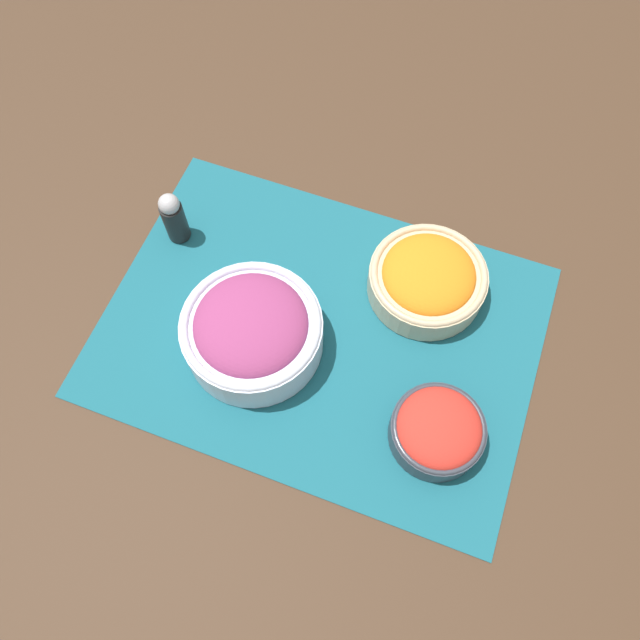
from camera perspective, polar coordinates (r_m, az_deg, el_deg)
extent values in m
plane|color=#422D1E|center=(0.85, 0.00, -0.98)|extent=(3.00, 3.00, 0.00)
cube|color=#195B6B|center=(0.84, 0.00, -0.93)|extent=(0.58, 0.42, 0.00)
cylinder|color=silver|center=(0.81, -6.14, -1.27)|extent=(0.18, 0.18, 0.06)
torus|color=silver|center=(0.78, -6.36, -0.39)|extent=(0.18, 0.18, 0.01)
ellipsoid|color=#93386B|center=(0.78, -6.36, -0.39)|extent=(0.15, 0.15, 0.05)
cylinder|color=#C6B28E|center=(0.86, 9.71, 3.48)|extent=(0.16, 0.16, 0.04)
torus|color=#C6B28E|center=(0.85, 9.93, 4.17)|extent=(0.16, 0.16, 0.01)
ellipsoid|color=orange|center=(0.85, 9.93, 4.17)|extent=(0.13, 0.13, 0.04)
cylinder|color=#333842|center=(0.79, 10.60, -10.03)|extent=(0.12, 0.12, 0.04)
torus|color=#333842|center=(0.77, 10.83, -9.66)|extent=(0.11, 0.11, 0.01)
ellipsoid|color=red|center=(0.77, 10.83, -9.66)|extent=(0.10, 0.10, 0.04)
cylinder|color=black|center=(0.91, -13.10, 8.79)|extent=(0.03, 0.03, 0.07)
sphere|color=#B2B2B7|center=(0.88, -13.66, 10.26)|extent=(0.03, 0.03, 0.03)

